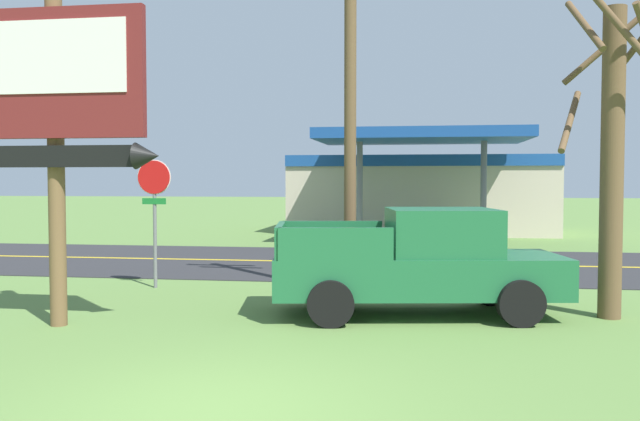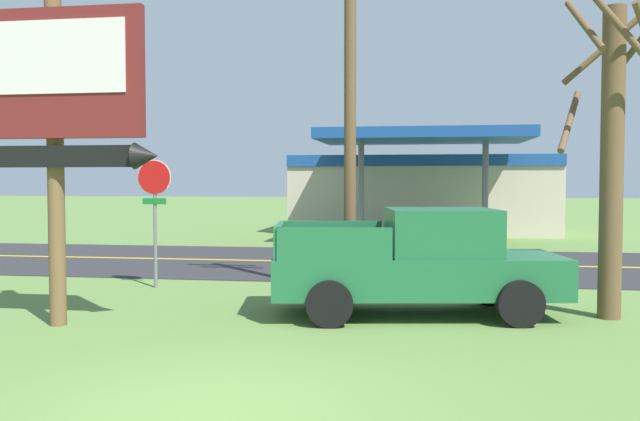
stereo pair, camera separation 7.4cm
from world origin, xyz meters
The scene contains 9 objects.
ground_plane centered at (0.00, 0.00, 0.00)m, with size 180.00×180.00×0.00m, color #5B7F3D.
road_asphalt centered at (0.00, 13.00, 0.01)m, with size 140.00×8.00×0.02m, color #2B2B2D.
road_centre_line centered at (0.00, 13.00, 0.02)m, with size 126.00×0.20×0.01m, color gold.
motel_sign centered at (-3.82, 3.59, 3.78)m, with size 3.57×0.54×5.62m.
stop_sign centered at (-3.81, 7.75, 2.03)m, with size 0.80×0.08×2.95m.
utility_pole centered at (0.73, 7.51, 4.47)m, with size 2.00×0.26×8.33m.
bare_tree centered at (5.61, 5.75, 3.14)m, with size 2.15×2.25×6.23m.
gas_station centered at (2.29, 25.19, 1.94)m, with size 12.00×11.50×4.40m.
pickup_green_parked_on_lawn centered at (2.23, 5.51, 0.96)m, with size 5.44×2.84×1.96m.
Camera 1 is at (2.17, -6.76, 2.48)m, focal length 37.33 mm.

